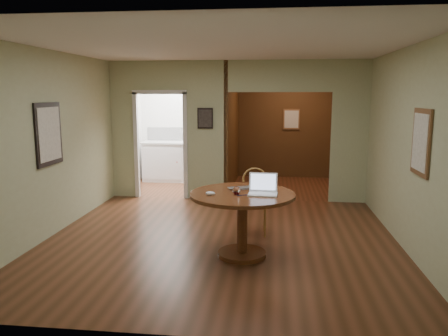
# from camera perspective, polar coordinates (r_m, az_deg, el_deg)

# --- Properties ---
(floor) EXTENTS (5.00, 5.00, 0.00)m
(floor) POSITION_cam_1_polar(r_m,az_deg,el_deg) (6.31, -0.48, -9.49)
(floor) COLOR #442613
(floor) RESTS_ON ground
(room_shell) EXTENTS (5.20, 7.50, 5.00)m
(room_shell) POSITION_cam_1_polar(r_m,az_deg,el_deg) (9.12, -1.03, 4.76)
(room_shell) COLOR white
(room_shell) RESTS_ON ground
(dining_table) EXTENTS (1.34, 1.34, 0.83)m
(dining_table) POSITION_cam_1_polar(r_m,az_deg,el_deg) (5.57, 2.40, -5.43)
(dining_table) COLOR brown
(dining_table) RESTS_ON ground
(chair) EXTENTS (0.44, 0.44, 0.98)m
(chair) POSITION_cam_1_polar(r_m,az_deg,el_deg) (6.53, 4.05, -3.85)
(chair) COLOR #9C6B37
(chair) RESTS_ON ground
(open_laptop) EXTENTS (0.37, 0.32, 0.25)m
(open_laptop) POSITION_cam_1_polar(r_m,az_deg,el_deg) (5.48, 5.11, -2.68)
(open_laptop) COLOR white
(open_laptop) RESTS_ON dining_table
(closed_laptop) EXTENTS (0.39, 0.33, 0.03)m
(closed_laptop) POSITION_cam_1_polar(r_m,az_deg,el_deg) (5.69, 2.35, -2.73)
(closed_laptop) COLOR #A8A8AD
(closed_laptop) RESTS_ON dining_table
(mouse) EXTENTS (0.12, 0.07, 0.05)m
(mouse) POSITION_cam_1_polar(r_m,az_deg,el_deg) (5.38, -1.79, -3.34)
(mouse) COLOR white
(mouse) RESTS_ON dining_table
(wine_glass) EXTENTS (0.10, 0.10, 0.11)m
(wine_glass) POSITION_cam_1_polar(r_m,az_deg,el_deg) (5.40, 1.65, -2.97)
(wine_glass) COLOR white
(wine_glass) RESTS_ON dining_table
(pen) EXTENTS (0.12, 0.06, 0.01)m
(pen) POSITION_cam_1_polar(r_m,az_deg,el_deg) (5.38, 2.41, -3.57)
(pen) COLOR #0B1753
(pen) RESTS_ON dining_table
(kitchen_cabinet) EXTENTS (2.06, 0.60, 0.94)m
(kitchen_cabinet) POSITION_cam_1_polar(r_m,az_deg,el_deg) (10.45, -5.01, 0.85)
(kitchen_cabinet) COLOR white
(kitchen_cabinet) RESTS_ON ground
(grocery_bag) EXTENTS (0.33, 0.30, 0.28)m
(grocery_bag) POSITION_cam_1_polar(r_m,az_deg,el_deg) (10.25, -1.04, 4.13)
(grocery_bag) COLOR beige
(grocery_bag) RESTS_ON kitchen_cabinet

